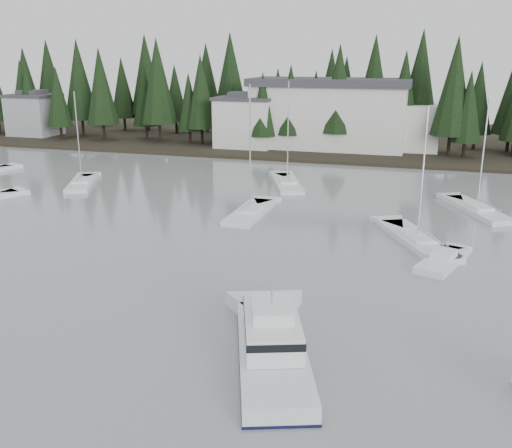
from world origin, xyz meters
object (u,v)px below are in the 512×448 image
(sailboat_5, at_px, (250,214))
(runabout_1, at_px, (443,262))
(house_far_west, at_px, (34,114))
(harbor_inn, at_px, (342,115))
(cabin_cruiser_center, at_px, (272,348))
(sailboat_9, at_px, (477,211))
(house_west, at_px, (246,121))
(sailboat_2, at_px, (82,185))
(sailboat_0, at_px, (287,185))
(sailboat_10, at_px, (417,242))

(sailboat_5, height_order, runabout_1, sailboat_5)
(house_far_west, bearing_deg, harbor_inn, 1.35)
(cabin_cruiser_center, distance_m, sailboat_9, 35.50)
(house_west, xyz_separation_m, runabout_1, (30.38, -46.43, -4.52))
(runabout_1, bearing_deg, sailboat_2, 88.17)
(house_west, relative_size, cabin_cruiser_center, 0.85)
(sailboat_0, distance_m, runabout_1, 28.47)
(sailboat_0, bearing_deg, sailboat_9, -127.48)
(sailboat_2, distance_m, sailboat_10, 40.43)
(sailboat_0, relative_size, sailboat_10, 1.08)
(house_far_west, height_order, runabout_1, house_far_west)
(house_west, relative_size, sailboat_5, 0.74)
(cabin_cruiser_center, distance_m, sailboat_0, 40.63)
(house_west, xyz_separation_m, house_far_west, (-42.00, 2.00, -0.25))
(harbor_inn, bearing_deg, sailboat_5, -93.40)
(house_far_west, xyz_separation_m, sailboat_5, (54.61, -39.64, -4.34))
(runabout_1, bearing_deg, sailboat_5, 82.51)
(cabin_cruiser_center, xyz_separation_m, sailboat_9, (11.81, 33.47, -0.64))
(house_west, height_order, runabout_1, house_west)
(sailboat_0, relative_size, sailboat_9, 1.07)
(house_west, xyz_separation_m, sailboat_2, (-10.53, -31.01, -4.60))
(sailboat_9, xyz_separation_m, runabout_1, (-3.36, -16.33, 0.07))
(runabout_1, bearing_deg, harbor_inn, 35.96)
(cabin_cruiser_center, height_order, sailboat_2, sailboat_2)
(harbor_inn, height_order, sailboat_2, harbor_inn)
(house_far_west, distance_m, sailboat_10, 83.08)
(sailboat_9, relative_size, sailboat_10, 1.01)
(cabin_cruiser_center, bearing_deg, sailboat_9, -39.12)
(sailboat_2, bearing_deg, sailboat_10, -129.65)
(sailboat_0, height_order, runabout_1, sailboat_0)
(sailboat_2, height_order, sailboat_10, sailboat_10)
(cabin_cruiser_center, xyz_separation_m, sailboat_0, (-9.04, 39.60, -0.63))
(sailboat_5, bearing_deg, runabout_1, -116.26)
(house_far_west, bearing_deg, cabin_cruiser_center, -45.72)
(sailboat_0, distance_m, sailboat_10, 23.70)
(sailboat_2, height_order, runabout_1, sailboat_2)
(cabin_cruiser_center, relative_size, sailboat_0, 0.89)
(cabin_cruiser_center, relative_size, sailboat_9, 0.96)
(house_west, bearing_deg, sailboat_9, -41.73)
(sailboat_10, bearing_deg, cabin_cruiser_center, 136.33)
(harbor_inn, bearing_deg, sailboat_10, -73.53)
(harbor_inn, distance_m, runabout_1, 52.39)
(sailboat_10, distance_m, runabout_1, 4.96)
(sailboat_0, bearing_deg, harbor_inn, -25.57)
(house_far_west, distance_m, runabout_1, 87.20)
(harbor_inn, height_order, runabout_1, harbor_inn)
(sailboat_9, relative_size, runabout_1, 1.72)
(harbor_inn, xyz_separation_m, sailboat_5, (-2.44, -40.98, -5.71))
(sailboat_2, relative_size, sailboat_9, 0.97)
(sailboat_5, xyz_separation_m, sailboat_10, (15.80, -4.25, -0.02))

